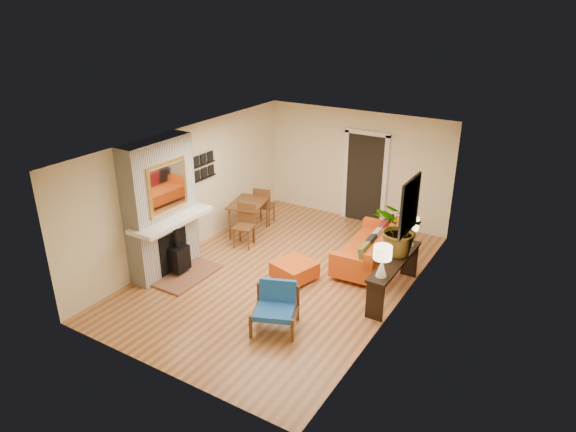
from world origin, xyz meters
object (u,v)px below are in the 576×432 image
object	(u,v)px
blue_chair	(276,304)
dining_table	(251,209)
sofa	(372,249)
console_table	(395,267)
houseplant	(402,229)
ottoman	(294,270)
lamp_near	(382,258)
lamp_far	(410,228)

from	to	relation	value
blue_chair	dining_table	size ratio (longest dim) A/B	0.52
blue_chair	dining_table	bearing A→B (deg)	131.23
dining_table	sofa	bearing A→B (deg)	0.56
console_table	dining_table	bearing A→B (deg)	166.60
blue_chair	console_table	distance (m)	2.24
dining_table	houseplant	size ratio (longest dim) A/B	1.75
ottoman	dining_table	world-z (taller)	dining_table
lamp_near	blue_chair	bearing A→B (deg)	-138.07
ottoman	lamp_far	size ratio (longest dim) A/B	1.56
blue_chair	lamp_near	xyz separation A→B (m)	(1.29, 1.16, 0.67)
sofa	lamp_near	distance (m)	1.89
dining_table	lamp_far	distance (m)	3.68
ottoman	console_table	distance (m)	1.87
console_table	lamp_near	size ratio (longest dim) A/B	3.43
blue_chair	lamp_near	distance (m)	1.86
sofa	blue_chair	distance (m)	2.77
sofa	blue_chair	size ratio (longest dim) A/B	2.24
ottoman	houseplant	bearing A→B (deg)	19.21
blue_chair	lamp_far	world-z (taller)	lamp_far
blue_chair	console_table	size ratio (longest dim) A/B	0.49
dining_table	lamp_far	xyz separation A→B (m)	(3.65, -0.18, 0.46)
blue_chair	lamp_near	bearing A→B (deg)	41.93
sofa	houseplant	size ratio (longest dim) A/B	2.04
lamp_far	blue_chair	bearing A→B (deg)	-117.21
ottoman	console_table	size ratio (longest dim) A/B	0.46
dining_table	lamp_near	xyz separation A→B (m)	(3.65, -1.53, 0.46)
sofa	lamp_near	world-z (taller)	lamp_near
dining_table	console_table	xyz separation A→B (m)	(3.65, -0.87, -0.02)
blue_chair	console_table	world-z (taller)	blue_chair
ottoman	blue_chair	world-z (taller)	blue_chair
console_table	houseplant	size ratio (longest dim) A/B	1.86
ottoman	blue_chair	bearing A→B (deg)	-70.70
ottoman	houseplant	world-z (taller)	houseplant
dining_table	console_table	size ratio (longest dim) A/B	0.94
sofa	ottoman	world-z (taller)	sofa
lamp_far	houseplant	distance (m)	0.49
dining_table	lamp_near	world-z (taller)	lamp_near
ottoman	dining_table	size ratio (longest dim) A/B	0.48
sofa	console_table	size ratio (longest dim) A/B	1.10
sofa	lamp_far	world-z (taller)	lamp_far
lamp_near	ottoman	bearing A→B (deg)	171.59
ottoman	lamp_near	xyz separation A→B (m)	(1.79, -0.26, 0.86)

